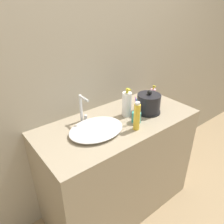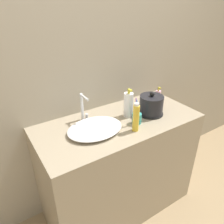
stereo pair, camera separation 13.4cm
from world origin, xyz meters
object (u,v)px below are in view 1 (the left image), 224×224
(electric_kettle, at_px, (149,104))
(toothbrush_cup, at_px, (136,117))
(shampoo_bottle, at_px, (127,104))
(mouthwash_bottle, at_px, (137,116))
(faucet, at_px, (82,108))
(lotion_bottle, at_px, (153,94))

(electric_kettle, distance_m, toothbrush_cup, 0.20)
(shampoo_bottle, xyz_separation_m, mouthwash_bottle, (-0.08, -0.20, 0.00))
(faucet, distance_m, toothbrush_cup, 0.41)
(shampoo_bottle, bearing_deg, faucet, 157.87)
(lotion_bottle, bearing_deg, faucet, 174.99)
(electric_kettle, bearing_deg, mouthwash_bottle, -153.72)
(electric_kettle, height_order, mouthwash_bottle, mouthwash_bottle)
(toothbrush_cup, relative_size, shampoo_bottle, 0.89)
(faucet, relative_size, lotion_bottle, 1.54)
(toothbrush_cup, distance_m, shampoo_bottle, 0.14)
(electric_kettle, height_order, shampoo_bottle, shampoo_bottle)
(faucet, bearing_deg, shampoo_bottle, -22.13)
(electric_kettle, bearing_deg, faucet, 158.02)
(lotion_bottle, relative_size, shampoo_bottle, 0.61)
(faucet, bearing_deg, lotion_bottle, -5.01)
(lotion_bottle, xyz_separation_m, mouthwash_bottle, (-0.46, -0.27, 0.05))
(electric_kettle, xyz_separation_m, mouthwash_bottle, (-0.26, -0.13, 0.03))
(toothbrush_cup, bearing_deg, shampoo_bottle, 84.34)
(mouthwash_bottle, bearing_deg, shampoo_bottle, 67.54)
(shampoo_bottle, height_order, mouthwash_bottle, shampoo_bottle)
(shampoo_bottle, distance_m, mouthwash_bottle, 0.21)
(faucet, height_order, toothbrush_cup, faucet)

